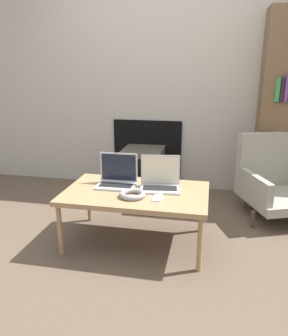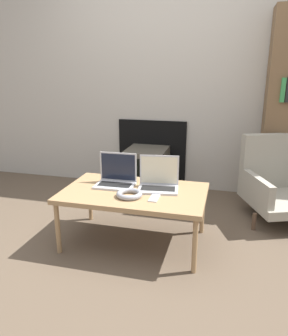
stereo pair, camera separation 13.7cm
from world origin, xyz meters
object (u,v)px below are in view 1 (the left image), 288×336
(laptop_left, at_px, (117,178))
(headphones, at_px, (133,194))
(armchair, at_px, (278,179))
(phone, at_px, (158,198))
(laptop_right, at_px, (160,181))
(tv, at_px, (143,171))

(laptop_left, xyz_separation_m, headphones, (0.18, -0.22, -0.04))
(headphones, bearing_deg, armchair, 39.04)
(headphones, height_order, phone, headphones)
(laptop_left, distance_m, headphones, 0.29)
(laptop_left, relative_size, phone, 2.15)
(laptop_left, distance_m, phone, 0.42)
(armchair, bearing_deg, laptop_left, -173.15)
(phone, bearing_deg, laptop_right, 94.21)
(phone, bearing_deg, tv, 106.53)
(headphones, bearing_deg, phone, 3.03)
(laptop_right, relative_size, phone, 2.29)
(phone, distance_m, tv, 1.29)
(headphones, bearing_deg, tv, 98.42)
(laptop_left, height_order, laptop_right, same)
(tv, xyz_separation_m, armchair, (1.36, -0.28, 0.09))
(laptop_left, bearing_deg, tv, 88.99)
(headphones, bearing_deg, laptop_right, 52.90)
(laptop_right, bearing_deg, headphones, -134.61)
(laptop_left, distance_m, tv, 1.04)
(tv, bearing_deg, laptop_left, -89.90)
(laptop_left, relative_size, tv, 0.62)
(laptop_left, distance_m, armchair, 1.55)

